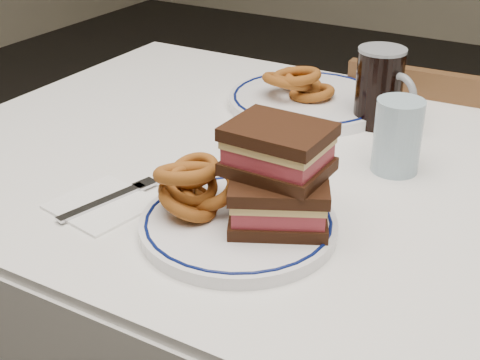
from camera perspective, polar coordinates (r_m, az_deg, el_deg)
The scene contains 11 objects.
dining_table at distance 1.08m, azimuth 6.52°, elevation -3.95°, with size 1.27×0.87×0.75m.
chair_far at distance 1.56m, azimuth 16.07°, elevation -3.00°, with size 0.39×0.39×0.80m.
main_plate at distance 0.85m, azimuth -0.14°, elevation -3.81°, with size 0.25×0.25×0.02m.
reuben_sandwich at distance 0.82m, azimuth 3.29°, elevation 0.38°, with size 0.15×0.14×0.13m.
onion_rings_main at distance 0.86m, azimuth -4.06°, elevation -0.63°, with size 0.11×0.11×0.10m.
ketchup_ramekin at distance 0.93m, azimuth 1.92°, elevation 0.50°, with size 0.05×0.05×0.03m.
beer_mug at distance 1.17m, azimuth 11.89°, elevation 7.78°, with size 0.12×0.08×0.14m.
water_glass at distance 1.02m, azimuth 13.30°, elevation 3.66°, with size 0.07×0.07×0.11m, color #9AB8C7.
far_plate at distance 1.26m, azimuth 5.82°, elevation 6.80°, with size 0.30×0.30×0.02m.
onion_rings_far at distance 1.25m, azimuth 5.03°, elevation 8.31°, with size 0.13×0.14×0.06m.
napkin_fork at distance 0.94m, azimuth -11.50°, elevation -1.95°, with size 0.14×0.16×0.01m.
Camera 1 is at (0.35, -0.85, 1.21)m, focal length 50.00 mm.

